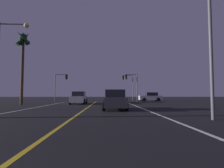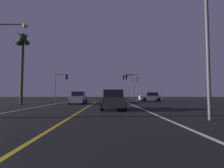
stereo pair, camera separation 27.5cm
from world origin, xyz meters
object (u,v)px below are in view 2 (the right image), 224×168
street_lamp_right_near (197,24)px  street_lamp_left_mid (5,53)px  car_crossing_side (151,97)px  car_lead_same_lane (113,100)px  traffic_light_far_right (128,82)px  car_oncoming (78,98)px  traffic_light_near_right (131,81)px  palm_tree_left_mid (23,46)px  car_ahead_far (111,97)px  traffic_light_near_left (61,81)px

street_lamp_right_near → street_lamp_left_mid: size_ratio=1.05×
car_crossing_side → car_lead_same_lane: same height
traffic_light_far_right → street_lamp_right_near: 29.51m
car_oncoming → street_lamp_right_near: street_lamp_right_near is taller
traffic_light_near_right → street_lamp_right_near: 24.03m
car_crossing_side → car_lead_same_lane: 20.80m
traffic_light_near_right → palm_tree_left_mid: bearing=33.5°
traffic_light_near_right → car_ahead_far: bearing=46.9°
traffic_light_near_right → palm_tree_left_mid: palm_tree_left_mid is taller
street_lamp_left_mid → car_lead_same_lane: bearing=0.9°
car_ahead_far → traffic_light_far_right: size_ratio=0.79×
car_lead_same_lane → street_lamp_left_mid: street_lamp_left_mid is taller
car_ahead_far → traffic_light_far_right: traffic_light_far_right is taller
car_crossing_side → street_lamp_left_mid: size_ratio=0.57×
car_crossing_side → car_oncoming: size_ratio=1.00×
car_ahead_far → street_lamp_right_near: street_lamp_right_near is taller
palm_tree_left_mid → street_lamp_left_mid: bearing=-74.5°
traffic_light_far_right → street_lamp_left_mid: (-13.15, -23.23, 0.84)m
car_lead_same_lane → car_ahead_far: bearing=-0.4°
car_oncoming → traffic_light_far_right: traffic_light_far_right is taller
traffic_light_near_left → traffic_light_far_right: 13.99m
traffic_light_near_right → traffic_light_far_right: traffic_light_far_right is taller
car_oncoming → traffic_light_far_right: 16.39m
traffic_light_far_right → street_lamp_right_near: (0.36, -29.49, 1.03)m
car_crossing_side → traffic_light_near_left: 17.16m
car_ahead_far → palm_tree_left_mid: size_ratio=0.45×
car_lead_same_lane → traffic_light_near_right: size_ratio=0.85×
car_lead_same_lane → traffic_light_near_right: 18.24m
traffic_light_near_left → street_lamp_left_mid: bearing=-90.9°
traffic_light_near_left → street_lamp_left_mid: street_lamp_left_mid is taller
car_crossing_side → traffic_light_near_left: (-16.83, -1.67, 2.88)m
car_ahead_far → traffic_light_near_left: bearing=66.0°
traffic_light_near_left → palm_tree_left_mid: size_ratio=0.53×
car_ahead_far → traffic_light_far_right: bearing=-21.7°
car_ahead_far → car_lead_same_lane: bearing=179.6°
car_oncoming → palm_tree_left_mid: bearing=-74.9°
car_crossing_side → palm_tree_left_mid: size_ratio=0.45×
car_lead_same_lane → traffic_light_near_left: traffic_light_near_left is taller
traffic_light_near_left → traffic_light_near_right: bearing=0.0°
traffic_light_near_right → street_lamp_left_mid: bearing=53.5°
palm_tree_left_mid → car_crossing_side: bearing=31.4°
palm_tree_left_mid → car_ahead_far: bearing=27.8°
car_lead_same_lane → traffic_light_far_right: size_ratio=0.79×
car_lead_same_lane → car_ahead_far: size_ratio=1.00×
car_ahead_far → street_lamp_left_mid: 17.06m
traffic_light_near_right → street_lamp_right_near: (0.38, -23.99, 1.29)m
car_lead_same_lane → palm_tree_left_mid: palm_tree_left_mid is taller
palm_tree_left_mid → traffic_light_near_left: bearing=76.6°
car_crossing_side → street_lamp_left_mid: (-17.12, -19.41, 4.00)m
traffic_light_near_right → traffic_light_near_left: size_ratio=1.01×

